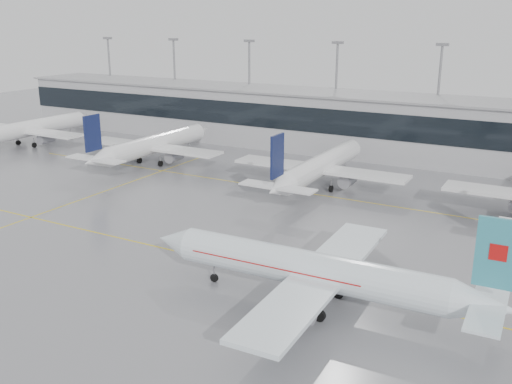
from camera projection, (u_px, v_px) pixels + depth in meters
The scene contains 12 objects.
ground at pixel (206, 258), 67.05m from camera, with size 320.00×320.00×0.00m, color gray.
taxi_line_main at pixel (206, 258), 67.05m from camera, with size 120.00×0.25×0.01m, color yellow.
taxi_line_north at pixel (310, 194), 92.15m from camera, with size 120.00×0.25×0.01m, color yellow.
taxi_line_cross at pixel (106, 191), 93.57m from camera, with size 0.25×60.00×0.01m, color yellow.
terminal at pixel (374, 126), 117.19m from camera, with size 180.00×15.00×12.00m, color #A4A4A7.
terminal_glass at pixel (362, 125), 110.44m from camera, with size 180.00×0.20×5.00m, color black.
terminal_roof at pixel (376, 96), 115.40m from camera, with size 182.00×16.00×0.40m, color gray.
light_masts at pixel (385, 87), 120.09m from camera, with size 156.40×1.00×22.60m.
air_canada_jet at pixel (319, 272), 54.74m from camera, with size 36.84×29.54×11.63m.
parked_jet_a at pixel (29, 129), 126.77m from camera, with size 29.64×36.96×11.72m.
parked_jet_b at pixel (153, 145), 110.47m from camera, with size 29.64×36.96×11.72m.
parked_jet_c at pixel (320, 166), 94.16m from camera, with size 29.64×36.96×11.72m.
Camera 1 is at (35.23, -51.28, 26.83)m, focal length 40.00 mm.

